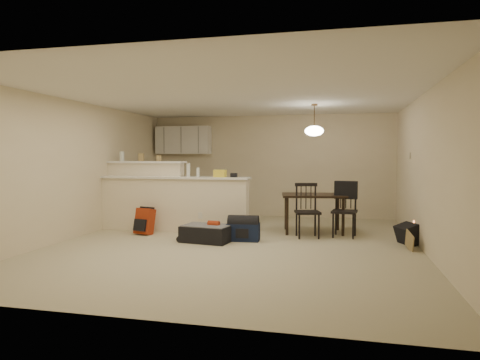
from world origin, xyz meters
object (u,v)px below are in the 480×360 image
(dining_chair_near, at_px, (308,211))
(red_backpack, at_px, (145,221))
(dining_chair_far, at_px, (344,210))
(suitcase, at_px, (207,234))
(pendant_lamp, at_px, (314,130))
(dining_table, at_px, (313,199))
(navy_duffel, at_px, (243,232))
(black_daypack, at_px, (408,234))

(dining_chair_near, bearing_deg, red_backpack, 172.47)
(dining_chair_far, relative_size, suitcase, 1.21)
(pendant_lamp, distance_m, dining_chair_near, 1.59)
(pendant_lamp, height_order, dining_chair_near, pendant_lamp)
(dining_table, distance_m, red_backpack, 3.29)
(dining_table, distance_m, navy_duffel, 1.67)
(suitcase, bearing_deg, dining_chair_far, 30.79)
(red_backpack, xyz_separation_m, black_daypack, (4.77, 0.15, -0.08))
(suitcase, bearing_deg, pendant_lamp, 44.85)
(red_backpack, bearing_deg, navy_duffel, 8.53)
(dining_chair_far, distance_m, red_backpack, 3.77)
(dining_table, relative_size, black_daypack, 3.46)
(pendant_lamp, height_order, dining_chair_far, pendant_lamp)
(suitcase, distance_m, red_backpack, 1.44)
(dining_chair_far, xyz_separation_m, red_backpack, (-3.72, -0.58, -0.26))
(red_backpack, relative_size, navy_duffel, 0.87)
(dining_table, xyz_separation_m, dining_chair_far, (0.59, -0.33, -0.16))
(dining_chair_far, relative_size, red_backpack, 2.05)
(dining_table, bearing_deg, dining_chair_far, -38.53)
(pendant_lamp, distance_m, dining_chair_far, 1.63)
(pendant_lamp, relative_size, dining_chair_far, 0.62)
(pendant_lamp, relative_size, dining_chair_near, 0.62)
(pendant_lamp, bearing_deg, black_daypack, -25.15)
(navy_duffel, bearing_deg, suitcase, -162.75)
(pendant_lamp, height_order, suitcase, pendant_lamp)
(pendant_lamp, bearing_deg, navy_duffel, -136.52)
(dining_chair_far, bearing_deg, suitcase, -149.07)
(navy_duffel, bearing_deg, red_backpack, 170.42)
(dining_table, relative_size, red_backpack, 2.68)
(dining_table, xyz_separation_m, black_daypack, (1.64, -0.77, -0.49))
(navy_duffel, bearing_deg, dining_chair_near, 22.42)
(pendant_lamp, xyz_separation_m, dining_chair_far, (0.59, -0.33, -1.49))
(dining_chair_far, height_order, navy_duffel, dining_chair_far)
(dining_table, distance_m, dining_chair_near, 0.58)
(dining_table, bearing_deg, navy_duffel, -145.38)
(pendant_lamp, distance_m, suitcase, 2.88)
(dining_chair_near, bearing_deg, pendant_lamp, 68.08)
(dining_chair_near, height_order, suitcase, dining_chair_near)
(pendant_lamp, xyz_separation_m, red_backpack, (-3.13, -0.91, -1.74))
(suitcase, bearing_deg, dining_chair_near, 32.65)
(dining_chair_near, distance_m, black_daypack, 1.75)
(navy_duffel, bearing_deg, pendant_lamp, 39.12)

